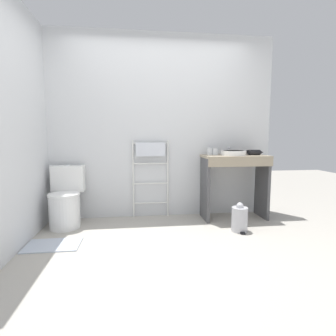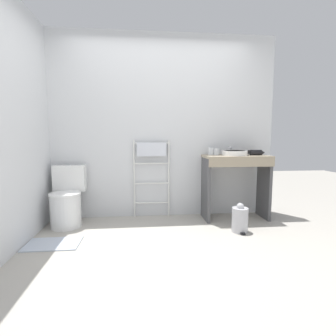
{
  "view_description": "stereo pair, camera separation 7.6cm",
  "coord_description": "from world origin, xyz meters",
  "px_view_note": "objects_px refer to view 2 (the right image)",
  "views": [
    {
      "loc": [
        -0.35,
        -2.38,
        1.15
      ],
      "look_at": [
        0.04,
        0.74,
        0.77
      ],
      "focal_mm": 28.0,
      "sensor_mm": 36.0,
      "label": 1
    },
    {
      "loc": [
        -0.27,
        -2.39,
        1.15
      ],
      "look_at": [
        0.04,
        0.74,
        0.77
      ],
      "focal_mm": 28.0,
      "sensor_mm": 36.0,
      "label": 2
    }
  ],
  "objects_px": {
    "towel_radiator": "(152,161)",
    "cup_near_wall": "(211,151)",
    "cup_near_edge": "(217,152)",
    "hair_dryer": "(256,152)",
    "trash_bin": "(240,219)",
    "toilet": "(67,201)",
    "sink_basin": "(235,153)"
  },
  "relations": [
    {
      "from": "towel_radiator",
      "to": "cup_near_wall",
      "type": "height_order",
      "value": "towel_radiator"
    },
    {
      "from": "cup_near_edge",
      "to": "hair_dryer",
      "type": "distance_m",
      "value": 0.54
    },
    {
      "from": "cup_near_wall",
      "to": "trash_bin",
      "type": "relative_size",
      "value": 0.29
    },
    {
      "from": "cup_near_wall",
      "to": "hair_dryer",
      "type": "relative_size",
      "value": 0.49
    },
    {
      "from": "toilet",
      "to": "sink_basin",
      "type": "relative_size",
      "value": 2.25
    },
    {
      "from": "sink_basin",
      "to": "hair_dryer",
      "type": "distance_m",
      "value": 0.3
    },
    {
      "from": "sink_basin",
      "to": "cup_near_wall",
      "type": "xyz_separation_m",
      "value": [
        -0.3,
        0.13,
        0.02
      ]
    },
    {
      "from": "hair_dryer",
      "to": "toilet",
      "type": "bearing_deg",
      "value": -178.71
    },
    {
      "from": "cup_near_edge",
      "to": "trash_bin",
      "type": "relative_size",
      "value": 0.26
    },
    {
      "from": "towel_radiator",
      "to": "sink_basin",
      "type": "height_order",
      "value": "towel_radiator"
    },
    {
      "from": "towel_radiator",
      "to": "cup_near_wall",
      "type": "relative_size",
      "value": 10.84
    },
    {
      "from": "towel_radiator",
      "to": "sink_basin",
      "type": "relative_size",
      "value": 3.19
    },
    {
      "from": "towel_radiator",
      "to": "trash_bin",
      "type": "height_order",
      "value": "towel_radiator"
    },
    {
      "from": "sink_basin",
      "to": "trash_bin",
      "type": "xyz_separation_m",
      "value": [
        -0.1,
        -0.52,
        -0.77
      ]
    },
    {
      "from": "hair_dryer",
      "to": "sink_basin",
      "type": "bearing_deg",
      "value": 179.63
    },
    {
      "from": "trash_bin",
      "to": "towel_radiator",
      "type": "bearing_deg",
      "value": 145.29
    },
    {
      "from": "toilet",
      "to": "trash_bin",
      "type": "distance_m",
      "value": 2.2
    },
    {
      "from": "toilet",
      "to": "trash_bin",
      "type": "xyz_separation_m",
      "value": [
        2.15,
        -0.46,
        -0.17
      ]
    },
    {
      "from": "cup_near_wall",
      "to": "hair_dryer",
      "type": "xyz_separation_m",
      "value": [
        0.6,
        -0.13,
        -0.01
      ]
    },
    {
      "from": "towel_radiator",
      "to": "trash_bin",
      "type": "xyz_separation_m",
      "value": [
        1.04,
        -0.72,
        -0.65
      ]
    },
    {
      "from": "cup_near_wall",
      "to": "hair_dryer",
      "type": "bearing_deg",
      "value": -12.55
    },
    {
      "from": "cup_near_edge",
      "to": "hair_dryer",
      "type": "bearing_deg",
      "value": -11.13
    },
    {
      "from": "cup_near_wall",
      "to": "cup_near_edge",
      "type": "relative_size",
      "value": 1.08
    },
    {
      "from": "toilet",
      "to": "cup_near_edge",
      "type": "xyz_separation_m",
      "value": [
        2.02,
        0.16,
        0.62
      ]
    },
    {
      "from": "towel_radiator",
      "to": "trash_bin",
      "type": "relative_size",
      "value": 3.09
    },
    {
      "from": "cup_near_edge",
      "to": "trash_bin",
      "type": "height_order",
      "value": "cup_near_edge"
    },
    {
      "from": "toilet",
      "to": "towel_radiator",
      "type": "xyz_separation_m",
      "value": [
        1.11,
        0.26,
        0.49
      ]
    },
    {
      "from": "cup_near_wall",
      "to": "towel_radiator",
      "type": "bearing_deg",
      "value": 175.29
    },
    {
      "from": "sink_basin",
      "to": "cup_near_edge",
      "type": "xyz_separation_m",
      "value": [
        -0.23,
        0.1,
        0.01
      ]
    },
    {
      "from": "toilet",
      "to": "cup_near_edge",
      "type": "bearing_deg",
      "value": 4.58
    },
    {
      "from": "toilet",
      "to": "sink_basin",
      "type": "distance_m",
      "value": 2.33
    },
    {
      "from": "sink_basin",
      "to": "cup_near_edge",
      "type": "distance_m",
      "value": 0.25
    }
  ]
}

